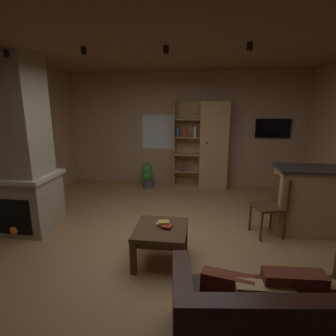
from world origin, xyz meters
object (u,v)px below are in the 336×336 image
(kitchen_bar_counter, at_px, (323,201))
(wall_mounted_tv, at_px, (273,128))
(table_book_0, at_px, (162,224))
(dining_chair, at_px, (273,202))
(table_book_1, at_px, (167,226))
(stone_fireplace, at_px, (21,155))
(coffee_table, at_px, (161,234))
(bookshelf_cabinet, at_px, (210,146))
(table_book_2, at_px, (164,222))
(potted_floor_plant, at_px, (147,175))
(leather_couch, at_px, (279,327))

(kitchen_bar_counter, bearing_deg, wall_mounted_tv, 97.39)
(table_book_0, xyz_separation_m, dining_chair, (1.57, 0.88, 0.05))
(table_book_1, distance_m, dining_chair, 1.77)
(stone_fireplace, xyz_separation_m, kitchen_bar_counter, (4.60, 0.48, -0.68))
(coffee_table, relative_size, table_book_0, 5.03)
(bookshelf_cabinet, distance_m, wall_mounted_tv, 1.48)
(table_book_1, distance_m, wall_mounted_tv, 4.03)
(coffee_table, distance_m, table_book_1, 0.14)
(table_book_2, bearing_deg, dining_chair, 30.54)
(kitchen_bar_counter, distance_m, table_book_1, 2.52)
(dining_chair, bearing_deg, wall_mounted_tv, 79.07)
(stone_fireplace, distance_m, table_book_1, 2.53)
(table_book_0, distance_m, dining_chair, 1.80)
(bookshelf_cabinet, xyz_separation_m, table_book_1, (-0.56, -3.19, -0.49))
(table_book_0, distance_m, table_book_1, 0.11)
(stone_fireplace, bearing_deg, dining_chair, 4.62)
(coffee_table, bearing_deg, bookshelf_cabinet, 78.72)
(table_book_2, height_order, wall_mounted_tv, wall_mounted_tv)
(bookshelf_cabinet, height_order, kitchen_bar_counter, bookshelf_cabinet)
(table_book_1, bearing_deg, coffee_table, 176.69)
(kitchen_bar_counter, bearing_deg, table_book_2, -154.98)
(potted_floor_plant, xyz_separation_m, wall_mounted_tv, (2.85, 0.41, 1.10))
(dining_chair, bearing_deg, leather_couch, -101.41)
(potted_floor_plant, bearing_deg, coffee_table, -74.89)
(dining_chair, xyz_separation_m, wall_mounted_tv, (0.47, 2.44, 0.87))
(potted_floor_plant, bearing_deg, kitchen_bar_counter, -30.61)
(table_book_0, bearing_deg, bookshelf_cabinet, 78.47)
(coffee_table, height_order, potted_floor_plant, potted_floor_plant)
(stone_fireplace, relative_size, table_book_2, 19.28)
(leather_couch, distance_m, coffee_table, 1.67)
(table_book_0, xyz_separation_m, table_book_2, (0.03, -0.03, 0.05))
(kitchen_bar_counter, xyz_separation_m, table_book_1, (-2.26, -1.13, -0.02))
(bookshelf_cabinet, bearing_deg, stone_fireplace, -138.79)
(kitchen_bar_counter, distance_m, table_book_0, 2.56)
(potted_floor_plant, relative_size, wall_mounted_tv, 0.76)
(stone_fireplace, distance_m, leather_couch, 3.98)
(stone_fireplace, bearing_deg, potted_floor_plant, 57.98)
(bookshelf_cabinet, xyz_separation_m, kitchen_bar_counter, (1.70, -2.06, -0.47))
(stone_fireplace, relative_size, table_book_1, 22.20)
(stone_fireplace, bearing_deg, wall_mounted_tv, 32.57)
(bookshelf_cabinet, height_order, coffee_table, bookshelf_cabinet)
(kitchen_bar_counter, relative_size, dining_chair, 1.56)
(table_book_1, xyz_separation_m, dining_chair, (1.49, 0.96, 0.03))
(dining_chair, distance_m, potted_floor_plant, 3.13)
(bookshelf_cabinet, distance_m, coffee_table, 3.30)
(bookshelf_cabinet, bearing_deg, potted_floor_plant, -171.94)
(kitchen_bar_counter, relative_size, potted_floor_plant, 2.46)
(leather_couch, bearing_deg, table_book_0, 130.71)
(bookshelf_cabinet, distance_m, kitchen_bar_counter, 2.71)
(kitchen_bar_counter, height_order, leather_couch, kitchen_bar_counter)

